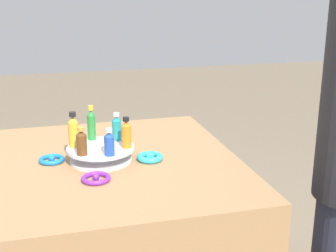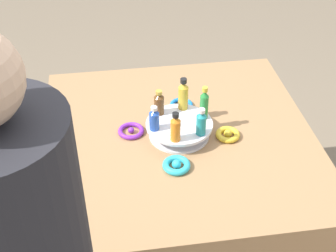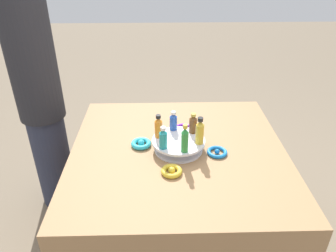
# 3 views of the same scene
# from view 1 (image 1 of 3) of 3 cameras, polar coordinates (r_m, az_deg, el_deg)

# --- Properties ---
(party_table) EXTENTS (1.07, 1.07, 0.71)m
(party_table) POSITION_cam_1_polar(r_m,az_deg,el_deg) (2.02, -7.72, -13.74)
(party_table) COLOR #9E754C
(party_table) RESTS_ON ground_plane
(display_stand) EXTENTS (0.26, 0.26, 0.06)m
(display_stand) POSITION_cam_1_polar(r_m,az_deg,el_deg) (1.85, -8.20, -3.33)
(display_stand) COLOR silver
(display_stand) RESTS_ON party_table
(bottle_gold) EXTENTS (0.04, 0.04, 0.14)m
(bottle_gold) POSITION_cam_1_polar(r_m,az_deg,el_deg) (1.84, -11.46, -0.58)
(bottle_gold) COLOR gold
(bottle_gold) RESTS_ON display_stand
(bottle_brown) EXTENTS (0.04, 0.04, 0.11)m
(bottle_brown) POSITION_cam_1_polar(r_m,az_deg,el_deg) (1.75, -10.49, -1.95)
(bottle_brown) COLOR brown
(bottle_brown) RESTS_ON display_stand
(bottle_blue) EXTENTS (0.04, 0.04, 0.10)m
(bottle_blue) POSITION_cam_1_polar(r_m,az_deg,el_deg) (1.73, -7.17, -2.08)
(bottle_blue) COLOR #234CAD
(bottle_blue) RESTS_ON display_stand
(bottle_orange) EXTENTS (0.04, 0.04, 0.12)m
(bottle_orange) POSITION_cam_1_polar(r_m,az_deg,el_deg) (1.81, -5.09, -0.93)
(bottle_orange) COLOR orange
(bottle_orange) RESTS_ON display_stand
(bottle_teal) EXTENTS (0.04, 0.04, 0.11)m
(bottle_teal) POSITION_cam_1_polar(r_m,az_deg,el_deg) (1.90, -6.27, -0.19)
(bottle_teal) COLOR teal
(bottle_teal) RESTS_ON display_stand
(bottle_green) EXTENTS (0.03, 0.03, 0.14)m
(bottle_green) POSITION_cam_1_polar(r_m,az_deg,el_deg) (1.92, -9.33, 0.23)
(bottle_green) COLOR #288438
(bottle_green) RESTS_ON display_stand
(ribbon_bow_purple) EXTENTS (0.10, 0.10, 0.03)m
(ribbon_bow_purple) POSITION_cam_1_polar(r_m,az_deg,el_deg) (1.68, -8.77, -6.31)
(ribbon_bow_purple) COLOR purple
(ribbon_bow_purple) RESTS_ON party_table
(ribbon_bow_teal) EXTENTS (0.10, 0.10, 0.03)m
(ribbon_bow_teal) POSITION_cam_1_polar(r_m,az_deg,el_deg) (1.85, -2.22, -3.81)
(ribbon_bow_teal) COLOR #2DB7CC
(ribbon_bow_teal) RESTS_ON party_table
(ribbon_bow_gold) EXTENTS (0.10, 0.10, 0.03)m
(ribbon_bow_gold) POSITION_cam_1_polar(r_m,az_deg,el_deg) (2.04, -7.67, -1.98)
(ribbon_bow_gold) COLOR gold
(ribbon_bow_gold) RESTS_ON party_table
(ribbon_bow_blue) EXTENTS (0.10, 0.10, 0.03)m
(ribbon_bow_blue) POSITION_cam_1_polar(r_m,az_deg,el_deg) (1.89, -14.00, -3.99)
(ribbon_bow_blue) COLOR blue
(ribbon_bow_blue) RESTS_ON party_table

